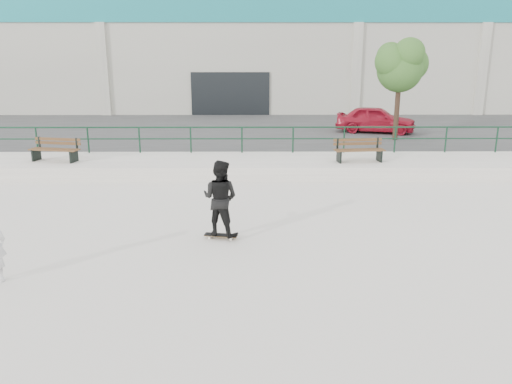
{
  "coord_description": "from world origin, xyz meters",
  "views": [
    {
      "loc": [
        1.42,
        -8.52,
        4.15
      ],
      "look_at": [
        1.49,
        2.0,
        1.29
      ],
      "focal_mm": 35.0,
      "sensor_mm": 36.0,
      "label": 1
    }
  ],
  "objects_px": {
    "bench_right": "(359,150)",
    "standing_skater": "(220,198)",
    "skateboard": "(221,235)",
    "red_car": "(376,119)",
    "tree": "(401,64)",
    "bench_left": "(55,150)"
  },
  "relations": [
    {
      "from": "bench_right",
      "to": "standing_skater",
      "type": "relative_size",
      "value": 1.03
    },
    {
      "from": "skateboard",
      "to": "red_car",
      "type": "bearing_deg",
      "value": 74.21
    },
    {
      "from": "skateboard",
      "to": "tree",
      "type": "bearing_deg",
      "value": 68.38
    },
    {
      "from": "red_car",
      "to": "standing_skater",
      "type": "xyz_separation_m",
      "value": [
        -6.85,
        -13.59,
        -0.16
      ]
    },
    {
      "from": "bench_left",
      "to": "skateboard",
      "type": "distance_m",
      "value": 9.25
    },
    {
      "from": "bench_left",
      "to": "tree",
      "type": "height_order",
      "value": "tree"
    },
    {
      "from": "bench_right",
      "to": "bench_left",
      "type": "bearing_deg",
      "value": 172.91
    },
    {
      "from": "tree",
      "to": "bench_right",
      "type": "bearing_deg",
      "value": -118.95
    },
    {
      "from": "bench_right",
      "to": "tree",
      "type": "height_order",
      "value": "tree"
    },
    {
      "from": "bench_right",
      "to": "skateboard",
      "type": "bearing_deg",
      "value": -131.3
    },
    {
      "from": "bench_left",
      "to": "red_car",
      "type": "relative_size",
      "value": 0.49
    },
    {
      "from": "bench_left",
      "to": "bench_right",
      "type": "xyz_separation_m",
      "value": [
        10.92,
        -0.16,
        -0.0
      ]
    },
    {
      "from": "tree",
      "to": "red_car",
      "type": "distance_m",
      "value": 3.52
    },
    {
      "from": "bench_left",
      "to": "bench_right",
      "type": "bearing_deg",
      "value": 11.14
    },
    {
      "from": "bench_left",
      "to": "bench_right",
      "type": "distance_m",
      "value": 10.92
    },
    {
      "from": "tree",
      "to": "skateboard",
      "type": "distance_m",
      "value": 13.98
    },
    {
      "from": "bench_left",
      "to": "skateboard",
      "type": "xyz_separation_m",
      "value": [
        6.35,
        -6.67,
        -0.84
      ]
    },
    {
      "from": "bench_left",
      "to": "red_car",
      "type": "bearing_deg",
      "value": 39.68
    },
    {
      "from": "bench_left",
      "to": "standing_skater",
      "type": "xyz_separation_m",
      "value": [
        6.35,
        -6.67,
        0.08
      ]
    },
    {
      "from": "bench_left",
      "to": "standing_skater",
      "type": "relative_size",
      "value": 1.05
    },
    {
      "from": "bench_right",
      "to": "red_car",
      "type": "distance_m",
      "value": 7.45
    },
    {
      "from": "bench_right",
      "to": "standing_skater",
      "type": "bearing_deg",
      "value": -131.3
    }
  ]
}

